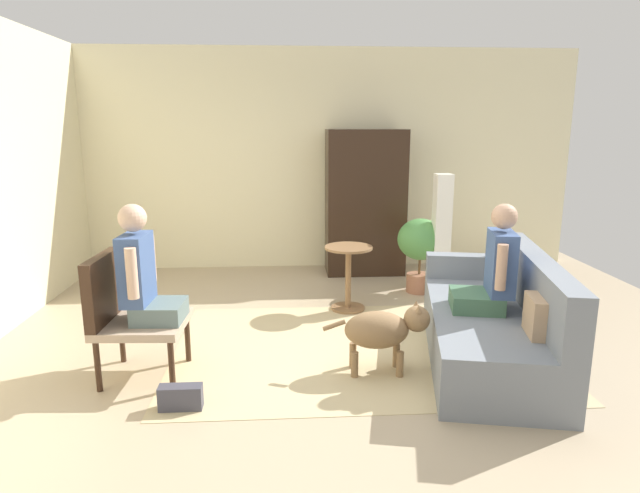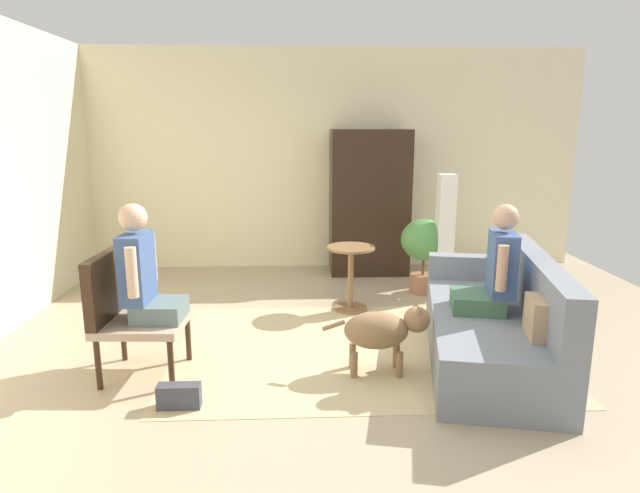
{
  "view_description": "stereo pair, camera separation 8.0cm",
  "coord_description": "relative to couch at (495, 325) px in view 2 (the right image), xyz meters",
  "views": [
    {
      "loc": [
        -0.48,
        -4.23,
        1.89
      ],
      "look_at": [
        -0.22,
        -0.12,
        0.96
      ],
      "focal_mm": 30.33,
      "sensor_mm": 36.0,
      "label": 1
    },
    {
      "loc": [
        -0.41,
        -4.24,
        1.89
      ],
      "look_at": [
        -0.22,
        -0.12,
        0.96
      ],
      "focal_mm": 30.33,
      "sensor_mm": 36.0,
      "label": 2
    }
  ],
  "objects": [
    {
      "name": "armchair",
      "position": [
        -2.92,
        -0.12,
        0.24
      ],
      "size": [
        0.66,
        0.64,
        0.96
      ],
      "color": "#382316",
      "rests_on": "ground"
    },
    {
      "name": "potted_plant",
      "position": [
        -0.16,
        1.86,
        0.26
      ],
      "size": [
        0.53,
        0.53,
        0.86
      ],
      "color": "#996047",
      "rests_on": "ground"
    },
    {
      "name": "person_on_armchair",
      "position": [
        -2.76,
        -0.13,
        0.51
      ],
      "size": [
        0.44,
        0.52,
        0.89
      ],
      "color": "slate"
    },
    {
      "name": "armoire_cabinet",
      "position": [
        -0.67,
        2.79,
        0.62
      ],
      "size": [
        0.99,
        0.56,
        1.84
      ],
      "primitive_type": "cube",
      "color": "black",
      "rests_on": "ground"
    },
    {
      "name": "back_wall",
      "position": [
        -1.21,
        3.2,
        1.13
      ],
      "size": [
        6.76,
        0.12,
        2.87
      ],
      "primitive_type": "cube",
      "color": "beige",
      "rests_on": "ground"
    },
    {
      "name": "column_lamp",
      "position": [
        0.03,
        1.7,
        0.38
      ],
      "size": [
        0.2,
        0.2,
        1.38
      ],
      "color": "#4C4742",
      "rests_on": "ground"
    },
    {
      "name": "person_on_couch",
      "position": [
        -0.05,
        -0.02,
        0.47
      ],
      "size": [
        0.53,
        0.55,
        0.86
      ],
      "color": "#41694D"
    },
    {
      "name": "ground_plane",
      "position": [
        -1.21,
        0.17,
        -0.3
      ],
      "size": [
        7.39,
        7.39,
        0.0
      ],
      "primitive_type": "plane",
      "color": "tan"
    },
    {
      "name": "couch",
      "position": [
        0.0,
        0.0,
        0.0
      ],
      "size": [
        1.3,
        2.19,
        0.88
      ],
      "color": "slate",
      "rests_on": "ground"
    },
    {
      "name": "dog",
      "position": [
        -0.95,
        -0.19,
        0.05
      ],
      "size": [
        0.83,
        0.31,
        0.57
      ],
      "color": "olive",
      "rests_on": "ground"
    },
    {
      "name": "round_end_table",
      "position": [
        -1.05,
        1.3,
        0.1
      ],
      "size": [
        0.49,
        0.49,
        0.68
      ],
      "color": "olive",
      "rests_on": "ground"
    },
    {
      "name": "area_rug",
      "position": [
        -1.09,
        0.27,
        -0.3
      ],
      "size": [
        3.13,
        2.21,
        0.01
      ],
      "primitive_type": "cube",
      "color": "#C6B284",
      "rests_on": "ground"
    },
    {
      "name": "handbag",
      "position": [
        -2.42,
        -0.66,
        -0.22
      ],
      "size": [
        0.29,
        0.11,
        0.17
      ],
      "primitive_type": "cube",
      "color": "#3F3F4C",
      "rests_on": "ground"
    }
  ]
}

